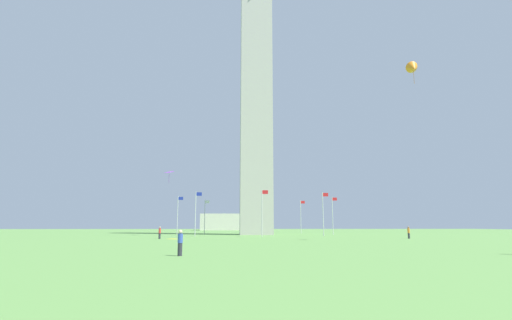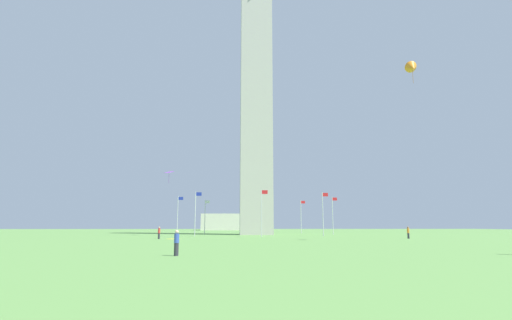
% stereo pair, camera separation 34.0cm
% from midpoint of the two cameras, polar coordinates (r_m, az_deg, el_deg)
% --- Properties ---
extents(ground_plane, '(260.00, 260.00, 0.00)m').
position_cam_midpoint_polar(ground_plane, '(80.85, -0.12, -11.06)').
color(ground_plane, '#609347').
extents(obelisk_monument, '(6.74, 6.74, 61.31)m').
position_cam_midpoint_polar(obelisk_monument, '(85.79, -0.12, 9.87)').
color(obelisk_monument, '#B7B2A8').
rests_on(obelisk_monument, ground).
extents(flagpole_n, '(1.12, 0.14, 7.90)m').
position_cam_midpoint_polar(flagpole_n, '(83.43, 11.26, -7.86)').
color(flagpole_n, silver).
rests_on(flagpole_n, ground).
extents(flagpole_ne, '(1.12, 0.14, 7.90)m').
position_cam_midpoint_polar(flagpole_ne, '(93.66, 6.61, -8.16)').
color(flagpole_ne, silver).
rests_on(flagpole_ne, ground).
extents(flagpole_e, '(1.12, 0.14, 7.90)m').
position_cam_midpoint_polar(flagpole_e, '(97.11, -0.65, -8.28)').
color(flagpole_e, silver).
rests_on(flagpole_e, ground).
extents(flagpole_se, '(1.12, 0.14, 7.90)m').
position_cam_midpoint_polar(flagpole_se, '(92.47, -7.72, -8.12)').
color(flagpole_se, silver).
rests_on(flagpole_se, ground).
extents(flagpole_s, '(1.12, 0.14, 7.90)m').
position_cam_midpoint_polar(flagpole_s, '(81.53, -11.68, -7.81)').
color(flagpole_s, silver).
rests_on(flagpole_s, ground).
extents(flagpole_sw, '(1.12, 0.14, 7.90)m').
position_cam_midpoint_polar(flagpole_sw, '(69.55, -9.10, -7.59)').
color(flagpole_sw, silver).
rests_on(flagpole_sw, ground).
extents(flagpole_w, '(1.12, 0.14, 7.90)m').
position_cam_midpoint_polar(flagpole_w, '(64.64, 0.79, -7.56)').
color(flagpole_w, silver).
rests_on(flagpole_w, ground).
extents(flagpole_nw, '(1.12, 0.14, 7.90)m').
position_cam_midpoint_polar(flagpole_nw, '(71.12, 9.86, -7.61)').
color(flagpole_nw, silver).
rests_on(flagpole_nw, ground).
extents(person_red_shirt, '(0.32, 0.32, 1.73)m').
position_cam_midpoint_polar(person_red_shirt, '(56.97, -14.32, -10.47)').
color(person_red_shirt, '#2D2D38').
rests_on(person_red_shirt, ground).
extents(person_blue_shirt, '(0.32, 0.32, 1.62)m').
position_cam_midpoint_polar(person_blue_shirt, '(25.29, -11.62, -12.01)').
color(person_blue_shirt, '#2D2D38').
rests_on(person_blue_shirt, ground).
extents(person_orange_shirt, '(0.32, 0.32, 1.76)m').
position_cam_midpoint_polar(person_orange_shirt, '(60.97, 21.64, -10.01)').
color(person_orange_shirt, '#2D2D38').
rests_on(person_orange_shirt, ground).
extents(kite_orange_delta, '(1.68, 2.06, 3.00)m').
position_cam_midpoint_polar(kite_orange_delta, '(52.60, 22.20, 12.57)').
color(kite_orange_delta, orange).
extents(kite_purple_diamond, '(2.07, 2.05, 2.38)m').
position_cam_midpoint_polar(kite_purple_diamond, '(76.51, -12.93, -1.82)').
color(kite_purple_diamond, purple).
extents(distant_building, '(22.44, 17.75, 6.45)m').
position_cam_midpoint_polar(distant_building, '(159.27, -4.08, -9.22)').
color(distant_building, beige).
rests_on(distant_building, ground).
extents(picnic_blanket_near_first_person, '(2.28, 2.20, 0.01)m').
position_cam_midpoint_polar(picnic_blanket_near_first_person, '(56.61, -12.37, -11.42)').
color(picnic_blanket_near_first_person, yellow).
rests_on(picnic_blanket_near_first_person, ground).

